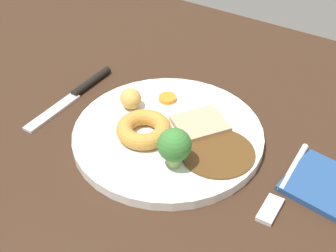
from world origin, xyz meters
The scene contains 11 objects.
dining_table centered at (0.00, 0.00, 1.80)cm, with size 120.00×84.00×3.60cm, color #382316.
dinner_plate centered at (-2.35, -2.45, 4.30)cm, with size 26.52×26.52×1.40cm, color white.
gravy_pool centered at (-10.28, -1.99, 5.15)cm, with size 9.84×9.84×0.30cm, color #563819.
meat_slice_main centered at (-5.55, -5.82, 5.40)cm, with size 7.00×5.98×0.80cm, color tan.
yorkshire_pudding centered at (0.08, 0.01, 6.13)cm, with size 7.55×7.55×2.27cm, color #C68938.
roast_potato_left centered at (5.27, -4.49, 6.48)cm, with size 3.42×3.07×2.95cm, color tan.
carrot_coin_front centered at (1.60, -8.74, 5.30)cm, with size 2.66×2.66×0.61cm, color orange.
broccoli_floret centered at (-6.48, 2.79, 8.24)cm, with size 4.35×4.35×5.55cm.
fork centered at (-19.57, -2.39, 3.99)cm, with size 2.08×15.27×0.90cm.
knife centered at (15.31, -4.24, 4.05)cm, with size 2.13×18.54×1.20cm.
folded_napkin centered at (-24.97, -4.72, 4.00)cm, with size 11.00×9.00×0.80cm, color navy.
Camera 1 is at (-30.13, 42.97, 49.53)cm, focal length 53.63 mm.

